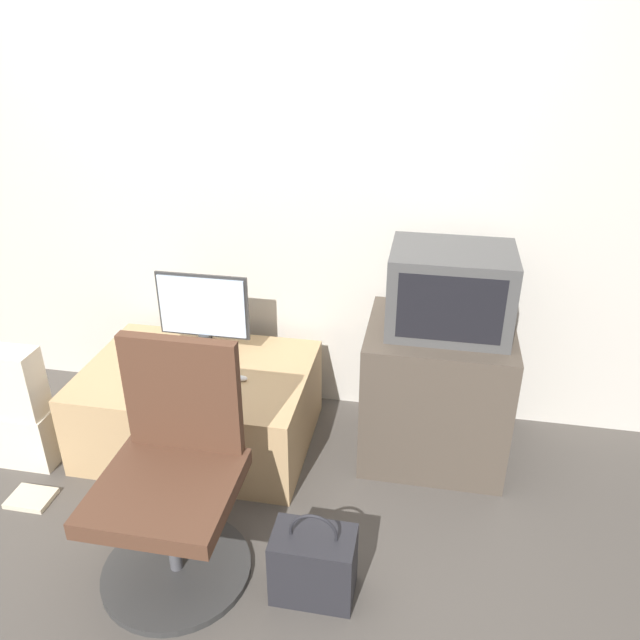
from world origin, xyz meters
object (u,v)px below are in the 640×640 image
Objects in this scene: cardboard_box_lower at (27,437)px; book at (31,498)px; office_chair at (173,486)px; keyboard at (192,376)px; main_monitor at (203,315)px; crt_tv at (450,290)px; handbag at (314,564)px; mouse at (242,378)px.

cardboard_box_lower is 0.33m from book.
cardboard_box_lower is at bearing 155.18° from office_chair.
keyboard reaches higher than book.
book is (-0.82, 0.20, -0.38)m from office_chair.
crt_tv is (1.20, -0.02, 0.24)m from main_monitor.
keyboard is 0.65× the size of crt_tv.
crt_tv is 1.87× the size of cardboard_box_lower.
keyboard is at bearing 105.22° from office_chair.
main_monitor reaches higher than cardboard_box_lower.
handbag is at bearing -45.04° from keyboard.
office_chair reaches higher than main_monitor.
mouse is (0.24, 0.02, 0.01)m from keyboard.
keyboard is 1.29m from crt_tv.
mouse is 0.97m from handbag.
crt_tv is at bearing 65.84° from handbag.
office_chair is 4.86× the size of book.
office_chair is at bearing -74.78° from keyboard.
keyboard is at bearing -86.54° from main_monitor.
crt_tv reaches higher than keyboard.
handbag is (0.76, -1.00, -0.50)m from main_monitor.
office_chair reaches higher than keyboard.
mouse is 1.11m from book.
main_monitor is 1.23m from crt_tv.
main_monitor is 0.33m from keyboard.
office_chair is at bearing -24.82° from cardboard_box_lower.
office_chair is 0.93m from book.
crt_tv reaches higher than cardboard_box_lower.
handbag is at bearing -114.16° from crt_tv.
mouse is 1.11m from cardboard_box_lower.
main_monitor is 0.86× the size of crt_tv.
keyboard reaches higher than cardboard_box_lower.
keyboard is 1.22× the size of cardboard_box_lower.
crt_tv is at bearing 12.63° from mouse.
main_monitor is 1.61× the size of cardboard_box_lower.
keyboard is 0.91× the size of handbag.
crt_tv is 1.31m from handbag.
cardboard_box_lower is at bearing 121.97° from book.
cardboard_box_lower is (-1.98, -0.47, -0.75)m from crt_tv.
crt_tv is 1.38× the size of handbag.
keyboard is (0.02, -0.25, -0.21)m from main_monitor.
crt_tv is (1.19, 0.23, 0.45)m from keyboard.
mouse reaches higher than cardboard_box_lower.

